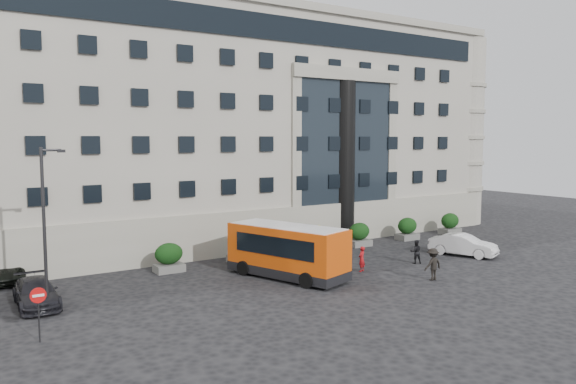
% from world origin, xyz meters
% --- Properties ---
extents(ground, '(120.00, 120.00, 0.00)m').
position_xyz_m(ground, '(0.00, 0.00, 0.00)').
color(ground, black).
rests_on(ground, ground).
extents(civic_building, '(44.00, 24.00, 18.00)m').
position_xyz_m(civic_building, '(6.00, 22.00, 9.00)').
color(civic_building, gray).
rests_on(civic_building, ground).
extents(entrance_column, '(1.80, 1.80, 13.00)m').
position_xyz_m(entrance_column, '(12.00, 10.30, 6.50)').
color(entrance_column, black).
rests_on(entrance_column, ground).
extents(hedge_a, '(1.80, 1.26, 1.84)m').
position_xyz_m(hedge_a, '(-4.00, 7.80, 0.93)').
color(hedge_a, '#595956').
rests_on(hedge_a, ground).
extents(hedge_b, '(1.80, 1.26, 1.84)m').
position_xyz_m(hedge_b, '(1.20, 7.80, 0.93)').
color(hedge_b, '#595956').
rests_on(hedge_b, ground).
extents(hedge_c, '(1.80, 1.26, 1.84)m').
position_xyz_m(hedge_c, '(6.40, 7.80, 0.93)').
color(hedge_c, '#595956').
rests_on(hedge_c, ground).
extents(hedge_d, '(1.80, 1.26, 1.84)m').
position_xyz_m(hedge_d, '(11.60, 7.80, 0.93)').
color(hedge_d, '#595956').
rests_on(hedge_d, ground).
extents(hedge_e, '(1.80, 1.26, 1.84)m').
position_xyz_m(hedge_e, '(16.80, 7.80, 0.93)').
color(hedge_e, '#595956').
rests_on(hedge_e, ground).
extents(hedge_f, '(1.80, 1.26, 1.84)m').
position_xyz_m(hedge_f, '(22.00, 7.80, 0.93)').
color(hedge_f, '#595956').
rests_on(hedge_f, ground).
extents(street_lamp, '(1.16, 0.18, 8.00)m').
position_xyz_m(street_lamp, '(-11.94, 3.00, 4.37)').
color(street_lamp, '#262628').
rests_on(street_lamp, ground).
extents(bus_stop_sign, '(0.50, 0.08, 2.52)m').
position_xyz_m(bus_stop_sign, '(5.50, 5.00, 1.73)').
color(bus_stop_sign, '#262628').
rests_on(bus_stop_sign, ground).
extents(no_entry_sign, '(0.64, 0.16, 2.32)m').
position_xyz_m(no_entry_sign, '(-13.00, -1.04, 1.65)').
color(no_entry_sign, '#262628').
rests_on(no_entry_sign, ground).
extents(minibus, '(4.89, 8.04, 3.17)m').
position_xyz_m(minibus, '(1.52, 2.57, 1.75)').
color(minibus, '#C64309').
rests_on(minibus, ground).
extents(parked_car_c, '(2.04, 4.74, 1.36)m').
position_xyz_m(parked_car_c, '(-12.26, 4.52, 0.68)').
color(parked_car_c, black).
rests_on(parked_car_c, ground).
extents(white_taxi, '(3.28, 4.97, 1.55)m').
position_xyz_m(white_taxi, '(15.57, 1.00, 0.77)').
color(white_taxi, silver).
rests_on(white_taxi, ground).
extents(pedestrian_a, '(0.69, 0.59, 1.60)m').
position_xyz_m(pedestrian_a, '(6.27, 1.26, 0.80)').
color(pedestrian_a, '#A31015').
rests_on(pedestrian_a, ground).
extents(pedestrian_b, '(0.97, 0.91, 1.60)m').
position_xyz_m(pedestrian_b, '(10.84, 1.03, 0.80)').
color(pedestrian_b, black).
rests_on(pedestrian_b, ground).
extents(pedestrian_c, '(1.25, 0.73, 1.92)m').
position_xyz_m(pedestrian_c, '(8.39, -2.72, 0.96)').
color(pedestrian_c, black).
rests_on(pedestrian_c, ground).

